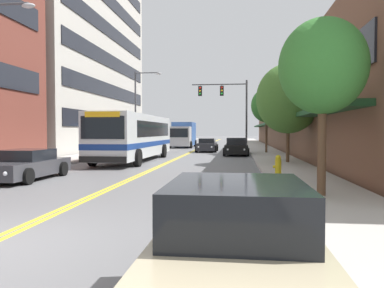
{
  "coord_description": "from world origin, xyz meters",
  "views": [
    {
      "loc": [
        4.38,
        -5.96,
        1.98
      ],
      "look_at": [
        0.04,
        29.67,
        0.76
      ],
      "focal_mm": 35.0,
      "sensor_mm": 36.0,
      "label": 1
    }
  ],
  "objects_px": {
    "car_charcoal_moving_lead": "(207,145)",
    "street_tree_right_near": "(323,67)",
    "street_tree_right_far": "(267,106)",
    "traffic_signal_mast": "(228,102)",
    "fire_hydrant": "(278,167)",
    "street_lamp_left_near": "(1,74)",
    "street_lamp_left_far": "(139,104)",
    "box_truck": "(183,135)",
    "car_silver_parked_left_mid": "(152,144)",
    "street_tree_right_mid": "(288,99)",
    "car_beige_parked_right_foreground": "(236,255)",
    "car_dark_grey_parked_left_far": "(25,165)",
    "car_black_parked_right_mid": "(236,147)",
    "city_bus": "(135,135)"
  },
  "relations": [
    {
      "from": "car_charcoal_moving_lead",
      "to": "street_tree_right_near",
      "type": "bearing_deg",
      "value": -78.05
    },
    {
      "from": "traffic_signal_mast",
      "to": "street_tree_right_mid",
      "type": "xyz_separation_m",
      "value": [
        3.86,
        -12.24,
        -0.82
      ]
    },
    {
      "from": "street_lamp_left_near",
      "to": "city_bus",
      "type": "bearing_deg",
      "value": 76.18
    },
    {
      "from": "car_beige_parked_right_foreground",
      "to": "car_charcoal_moving_lead",
      "type": "height_order",
      "value": "car_beige_parked_right_foreground"
    },
    {
      "from": "box_truck",
      "to": "fire_hydrant",
      "type": "xyz_separation_m",
      "value": [
        8.23,
        -30.91,
        -0.98
      ]
    },
    {
      "from": "car_black_parked_right_mid",
      "to": "street_lamp_left_far",
      "type": "xyz_separation_m",
      "value": [
        -9.19,
        3.54,
        3.95
      ]
    },
    {
      "from": "city_bus",
      "to": "car_black_parked_right_mid",
      "type": "xyz_separation_m",
      "value": [
        6.76,
        6.72,
        -1.05
      ]
    },
    {
      "from": "car_beige_parked_right_foreground",
      "to": "box_truck",
      "type": "height_order",
      "value": "box_truck"
    },
    {
      "from": "car_dark_grey_parked_left_far",
      "to": "car_charcoal_moving_lead",
      "type": "relative_size",
      "value": 0.95
    },
    {
      "from": "car_charcoal_moving_lead",
      "to": "street_tree_right_far",
      "type": "relative_size",
      "value": 0.88
    },
    {
      "from": "fire_hydrant",
      "to": "street_tree_right_near",
      "type": "bearing_deg",
      "value": -77.42
    },
    {
      "from": "car_black_parked_right_mid",
      "to": "fire_hydrant",
      "type": "bearing_deg",
      "value": -84.21
    },
    {
      "from": "box_truck",
      "to": "car_dark_grey_parked_left_far",
      "type": "bearing_deg",
      "value": -93.7
    },
    {
      "from": "car_black_parked_right_mid",
      "to": "street_tree_right_far",
      "type": "bearing_deg",
      "value": 35.11
    },
    {
      "from": "car_black_parked_right_mid",
      "to": "traffic_signal_mast",
      "type": "xyz_separation_m",
      "value": [
        -0.78,
        3.81,
        4.08
      ]
    },
    {
      "from": "car_beige_parked_right_foreground",
      "to": "city_bus",
      "type": "bearing_deg",
      "value": 108.45
    },
    {
      "from": "city_bus",
      "to": "street_tree_right_near",
      "type": "height_order",
      "value": "street_tree_right_near"
    },
    {
      "from": "city_bus",
      "to": "car_beige_parked_right_foreground",
      "type": "xyz_separation_m",
      "value": [
        6.85,
        -20.54,
        -1.07
      ]
    },
    {
      "from": "car_charcoal_moving_lead",
      "to": "street_tree_right_near",
      "type": "distance_m",
      "value": 25.91
    },
    {
      "from": "box_truck",
      "to": "street_tree_right_near",
      "type": "distance_m",
      "value": 35.84
    },
    {
      "from": "car_charcoal_moving_lead",
      "to": "fire_hydrant",
      "type": "bearing_deg",
      "value": -78.16
    },
    {
      "from": "street_lamp_left_far",
      "to": "street_tree_right_mid",
      "type": "xyz_separation_m",
      "value": [
        12.27,
        -11.97,
        -0.7
      ]
    },
    {
      "from": "car_silver_parked_left_mid",
      "to": "street_tree_right_mid",
      "type": "height_order",
      "value": "street_tree_right_mid"
    },
    {
      "from": "car_dark_grey_parked_left_far",
      "to": "street_tree_right_mid",
      "type": "xyz_separation_m",
      "value": [
        11.66,
        8.47,
        3.34
      ]
    },
    {
      "from": "city_bus",
      "to": "box_truck",
      "type": "xyz_separation_m",
      "value": [
        0.2,
        21.11,
        -0.14
      ]
    },
    {
      "from": "car_charcoal_moving_lead",
      "to": "street_lamp_left_far",
      "type": "xyz_separation_m",
      "value": [
        -6.36,
        -1.39,
        4.0
      ]
    },
    {
      "from": "street_lamp_left_near",
      "to": "street_lamp_left_far",
      "type": "height_order",
      "value": "street_lamp_left_far"
    },
    {
      "from": "box_truck",
      "to": "street_lamp_left_far",
      "type": "height_order",
      "value": "street_lamp_left_far"
    },
    {
      "from": "city_bus",
      "to": "car_silver_parked_left_mid",
      "type": "xyz_separation_m",
      "value": [
        -1.92,
        13.27,
        -1.1
      ]
    },
    {
      "from": "car_charcoal_moving_lead",
      "to": "traffic_signal_mast",
      "type": "xyz_separation_m",
      "value": [
        2.05,
        -1.12,
        4.13
      ]
    },
    {
      "from": "car_black_parked_right_mid",
      "to": "box_truck",
      "type": "xyz_separation_m",
      "value": [
        -6.55,
        14.4,
        0.92
      ]
    },
    {
      "from": "car_beige_parked_right_foreground",
      "to": "street_tree_right_mid",
      "type": "relative_size",
      "value": 0.73
    },
    {
      "from": "car_charcoal_moving_lead",
      "to": "street_tree_right_near",
      "type": "xyz_separation_m",
      "value": [
        5.32,
        -25.15,
        3.19
      ]
    },
    {
      "from": "car_black_parked_right_mid",
      "to": "street_lamp_left_far",
      "type": "bearing_deg",
      "value": 158.9
    },
    {
      "from": "street_lamp_left_far",
      "to": "car_dark_grey_parked_left_far",
      "type": "bearing_deg",
      "value": -88.29
    },
    {
      "from": "car_charcoal_moving_lead",
      "to": "car_beige_parked_right_foreground",
      "type": "bearing_deg",
      "value": -84.81
    },
    {
      "from": "car_dark_grey_parked_left_far",
      "to": "car_beige_parked_right_foreground",
      "type": "height_order",
      "value": "car_beige_parked_right_foreground"
    },
    {
      "from": "box_truck",
      "to": "car_silver_parked_left_mid",
      "type": "bearing_deg",
      "value": -105.14
    },
    {
      "from": "street_lamp_left_near",
      "to": "fire_hydrant",
      "type": "xyz_separation_m",
      "value": [
        11.01,
        0.68,
        -3.67
      ]
    },
    {
      "from": "car_dark_grey_parked_left_far",
      "to": "city_bus",
      "type": "bearing_deg",
      "value": 79.86
    },
    {
      "from": "car_dark_grey_parked_left_far",
      "to": "car_black_parked_right_mid",
      "type": "xyz_separation_m",
      "value": [
        8.58,
        16.9,
        0.09
      ]
    },
    {
      "from": "city_bus",
      "to": "car_beige_parked_right_foreground",
      "type": "distance_m",
      "value": 21.68
    },
    {
      "from": "car_beige_parked_right_foreground",
      "to": "car_dark_grey_parked_left_far",
      "type": "bearing_deg",
      "value": 129.93
    },
    {
      "from": "traffic_signal_mast",
      "to": "fire_hydrant",
      "type": "relative_size",
      "value": 7.29
    },
    {
      "from": "traffic_signal_mast",
      "to": "street_tree_right_mid",
      "type": "height_order",
      "value": "traffic_signal_mast"
    },
    {
      "from": "car_silver_parked_left_mid",
      "to": "fire_hydrant",
      "type": "distance_m",
      "value": 25.28
    },
    {
      "from": "car_silver_parked_left_mid",
      "to": "box_truck",
      "type": "xyz_separation_m",
      "value": [
        2.12,
        7.84,
        0.96
      ]
    },
    {
      "from": "car_charcoal_moving_lead",
      "to": "street_lamp_left_near",
      "type": "height_order",
      "value": "street_lamp_left_near"
    },
    {
      "from": "car_charcoal_moving_lead",
      "to": "street_lamp_left_far",
      "type": "distance_m",
      "value": 7.65
    },
    {
      "from": "traffic_signal_mast",
      "to": "street_tree_right_mid",
      "type": "relative_size",
      "value": 1.15
    }
  ]
}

